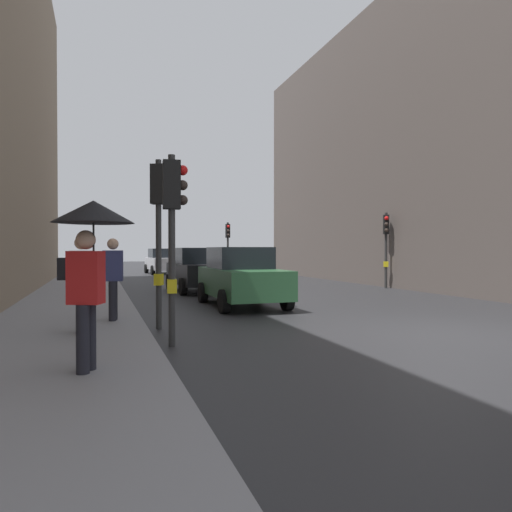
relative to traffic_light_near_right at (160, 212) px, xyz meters
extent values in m
plane|color=#28282B|center=(5.32, -2.32, -2.48)|extent=(120.00, 120.00, 0.00)
cube|color=gray|center=(-1.90, 3.68, -2.40)|extent=(3.16, 40.00, 0.16)
cube|color=#5B514C|center=(16.95, 8.79, 4.17)|extent=(12.00, 25.91, 13.30)
cylinder|color=#2D2D2D|center=(-0.02, 0.01, -0.68)|extent=(0.12, 0.12, 3.59)
cube|color=black|center=(-0.02, 0.01, 0.59)|extent=(0.37, 0.34, 0.84)
cube|color=yellow|center=(-0.02, 0.01, -1.43)|extent=(0.23, 0.25, 0.24)
sphere|color=red|center=(0.15, -0.07, 0.85)|extent=(0.18, 0.18, 0.18)
sphere|color=#2D231E|center=(0.15, -0.07, 0.59)|extent=(0.18, 0.18, 0.18)
sphere|color=#2D231E|center=(0.15, -0.07, 0.33)|extent=(0.18, 0.18, 0.18)
cylinder|color=#2D2D2D|center=(-0.02, -1.87, -0.81)|extent=(0.12, 0.12, 3.33)
cube|color=black|center=(-0.02, -1.87, 0.33)|extent=(0.32, 0.26, 0.84)
cube|color=yellow|center=(-0.02, -1.87, -1.43)|extent=(0.18, 0.21, 0.24)
sphere|color=red|center=(0.17, -1.88, 0.59)|extent=(0.18, 0.18, 0.18)
sphere|color=#2D231E|center=(0.17, -1.88, 0.33)|extent=(0.18, 0.18, 0.18)
sphere|color=#2D231E|center=(0.17, -1.88, 0.07)|extent=(0.18, 0.18, 0.18)
cylinder|color=#2D2D2D|center=(10.65, 7.31, -0.83)|extent=(0.12, 0.12, 3.30)
cube|color=black|center=(10.65, 7.31, 0.30)|extent=(0.36, 0.38, 0.84)
cube|color=yellow|center=(10.65, 7.31, -1.43)|extent=(0.25, 0.24, 0.24)
sphere|color=red|center=(10.56, 7.14, 0.56)|extent=(0.18, 0.18, 0.18)
sphere|color=#2D231E|center=(10.56, 7.14, 0.30)|extent=(0.18, 0.18, 0.18)
sphere|color=#2D231E|center=(10.56, 7.14, 0.04)|extent=(0.18, 0.18, 0.18)
cylinder|color=#2D2D2D|center=(6.25, 17.37, -0.80)|extent=(0.12, 0.12, 3.35)
cube|color=black|center=(6.25, 17.37, 0.35)|extent=(0.25, 0.31, 0.84)
cube|color=yellow|center=(6.25, 17.37, -1.43)|extent=(0.21, 0.17, 0.24)
sphere|color=red|center=(6.24, 17.18, 0.61)|extent=(0.18, 0.18, 0.18)
sphere|color=#2D231E|center=(6.24, 17.18, 0.35)|extent=(0.18, 0.18, 0.18)
sphere|color=#2D231E|center=(6.24, 17.18, 0.09)|extent=(0.18, 0.18, 0.18)
cube|color=#BCBCC1|center=(2.96, 22.60, -1.76)|extent=(2.05, 4.30, 0.80)
cube|color=black|center=(2.95, 22.85, -1.04)|extent=(1.72, 2.09, 0.64)
cylinder|color=black|center=(3.94, 21.31, -2.16)|extent=(0.26, 0.65, 0.64)
cylinder|color=black|center=(2.15, 21.20, -2.16)|extent=(0.26, 0.65, 0.64)
cylinder|color=black|center=(3.78, 24.00, -2.16)|extent=(0.26, 0.65, 0.64)
cylinder|color=black|center=(1.98, 23.89, -2.16)|extent=(0.26, 0.65, 0.64)
cube|color=#2D6038|center=(2.80, 3.19, -1.76)|extent=(1.82, 4.21, 0.80)
cube|color=black|center=(2.81, 3.44, -1.04)|extent=(1.61, 2.01, 0.64)
cylinder|color=black|center=(3.70, 1.84, -2.16)|extent=(0.22, 0.64, 0.64)
cylinder|color=black|center=(1.90, 1.85, -2.16)|extent=(0.22, 0.64, 0.64)
cylinder|color=black|center=(3.71, 4.54, -2.16)|extent=(0.22, 0.64, 0.64)
cylinder|color=black|center=(1.91, 4.55, -2.16)|extent=(0.22, 0.64, 0.64)
cube|color=black|center=(2.55, 8.39, -1.76)|extent=(1.96, 4.27, 0.80)
cube|color=black|center=(2.54, 8.64, -1.04)|extent=(1.68, 2.06, 0.64)
cylinder|color=black|center=(3.50, 7.07, -2.16)|extent=(0.24, 0.65, 0.64)
cylinder|color=black|center=(1.70, 7.00, -2.16)|extent=(0.24, 0.65, 0.64)
cylinder|color=black|center=(3.40, 9.77, -2.16)|extent=(0.24, 0.65, 0.64)
cylinder|color=black|center=(1.60, 9.70, -2.16)|extent=(0.24, 0.65, 0.64)
cube|color=yellow|center=(7.67, 25.25, -1.76)|extent=(1.82, 4.21, 0.80)
cube|color=black|center=(7.67, 25.00, -1.04)|extent=(1.61, 2.01, 0.64)
cylinder|color=black|center=(6.77, 26.60, -2.16)|extent=(0.22, 0.64, 0.64)
cylinder|color=black|center=(8.57, 26.61, -2.16)|extent=(0.22, 0.64, 0.64)
cylinder|color=black|center=(6.78, 23.90, -2.16)|extent=(0.22, 0.64, 0.64)
cylinder|color=black|center=(8.58, 23.91, -2.16)|extent=(0.22, 0.64, 0.64)
cylinder|color=black|center=(-1.34, -3.72, -1.89)|extent=(0.16, 0.16, 0.85)
cylinder|color=black|center=(-1.42, -3.90, -1.89)|extent=(0.16, 0.16, 0.85)
cube|color=red|center=(-1.38, -3.81, -1.14)|extent=(0.47, 0.39, 0.66)
sphere|color=tan|center=(-1.38, -3.81, -0.67)|extent=(0.24, 0.24, 0.24)
cylinder|color=black|center=(-1.29, -3.85, -0.89)|extent=(0.02, 0.02, 0.90)
cone|color=black|center=(-1.29, -3.85, -0.32)|extent=(1.00, 1.00, 0.28)
cylinder|color=black|center=(-1.53, -0.84, -1.89)|extent=(0.16, 0.16, 0.85)
cylinder|color=black|center=(-1.53, -1.04, -1.89)|extent=(0.16, 0.16, 0.85)
cube|color=silver|center=(-1.53, -0.94, -1.14)|extent=(0.41, 0.27, 0.66)
sphere|color=tan|center=(-1.53, -0.94, -0.67)|extent=(0.24, 0.24, 0.24)
cube|color=black|center=(-1.83, -0.93, -1.14)|extent=(0.21, 0.29, 0.40)
cylinder|color=black|center=(-0.92, 0.58, -1.89)|extent=(0.16, 0.16, 0.85)
cylinder|color=black|center=(-0.96, 0.38, -1.89)|extent=(0.16, 0.16, 0.85)
cube|color=navy|center=(-0.94, 0.48, -1.14)|extent=(0.44, 0.32, 0.66)
sphere|color=tan|center=(-0.94, 0.48, -0.67)|extent=(0.24, 0.24, 0.24)
cube|color=black|center=(-1.24, 0.53, -1.14)|extent=(0.24, 0.31, 0.40)
camera|label=1|loc=(-1.22, -9.94, -0.79)|focal=32.39mm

